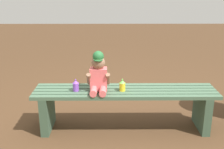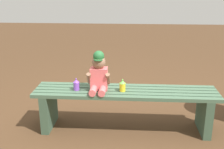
{
  "view_description": "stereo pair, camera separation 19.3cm",
  "coord_description": "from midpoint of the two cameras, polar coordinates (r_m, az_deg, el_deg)",
  "views": [
    {
      "loc": [
        -0.15,
        -2.66,
        1.47
      ],
      "look_at": [
        -0.13,
        -0.05,
        0.62
      ],
      "focal_mm": 44.96,
      "sensor_mm": 36.0,
      "label": 1
    },
    {
      "loc": [
        0.04,
        -2.66,
        1.47
      ],
      "look_at": [
        -0.13,
        -0.05,
        0.62
      ],
      "focal_mm": 44.96,
      "sensor_mm": 36.0,
      "label": 2
    }
  ],
  "objects": [
    {
      "name": "sippy_cup_right",
      "position": [
        2.81,
        4.11,
        -2.3
      ],
      "size": [
        0.06,
        0.06,
        0.12
      ],
      "color": "yellow",
      "rests_on": "park_bench"
    },
    {
      "name": "child_figure",
      "position": [
        2.78,
        -0.75,
        0.16
      ],
      "size": [
        0.23,
        0.27,
        0.4
      ],
      "color": "#E56666",
      "rests_on": "park_bench"
    },
    {
      "name": "ground_plane",
      "position": [
        3.04,
        4.5,
        -10.88
      ],
      "size": [
        16.0,
        16.0,
        0.0
      ],
      "primitive_type": "plane",
      "color": "#4C331E"
    },
    {
      "name": "sippy_cup_left",
      "position": [
        2.84,
        -5.35,
        -2.07
      ],
      "size": [
        0.06,
        0.06,
        0.12
      ],
      "color": "#8C4CCC",
      "rests_on": "park_bench"
    },
    {
      "name": "park_bench",
      "position": [
        2.91,
        4.65,
        -5.66
      ],
      "size": [
        1.86,
        0.39,
        0.44
      ],
      "color": "#47664C",
      "rests_on": "ground_plane"
    }
  ]
}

